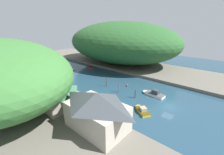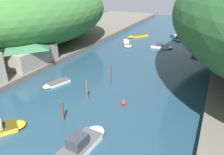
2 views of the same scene
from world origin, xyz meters
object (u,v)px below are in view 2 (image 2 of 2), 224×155
at_px(boat_white_cruiser, 200,55).
at_px(boat_cabin_cruiser, 56,84).
at_px(boathouse_shed, 25,50).
at_px(boat_moored_right, 2,128).
at_px(channel_buoy_near, 124,102).
at_px(boat_small_dinghy, 176,38).
at_px(person_on_quay, 15,67).
at_px(boat_far_upstream, 126,44).
at_px(boat_near_quay, 137,36).
at_px(boat_open_rowboat, 83,142).
at_px(boat_red_skiff, 162,46).

height_order(boat_white_cruiser, boat_cabin_cruiser, boat_cabin_cruiser).
relative_size(boathouse_shed, boat_moored_right, 1.92).
height_order(boat_cabin_cruiser, channel_buoy_near, channel_buoy_near).
xyz_separation_m(boat_small_dinghy, person_on_quay, (-18.55, -37.94, 1.65)).
xyz_separation_m(boat_far_upstream, boat_cabin_cruiser, (-1.25, -25.66, -0.12)).
height_order(boat_small_dinghy, person_on_quay, person_on_quay).
relative_size(boat_near_quay, boat_open_rowboat, 0.92).
bearing_deg(boat_open_rowboat, boat_small_dinghy, 94.28).
relative_size(boat_red_skiff, boat_near_quay, 0.88).
bearing_deg(boat_cabin_cruiser, boathouse_shed, -1.27).
xyz_separation_m(boat_red_skiff, person_on_quay, (-17.15, -27.95, 1.59)).
height_order(boathouse_shed, channel_buoy_near, boathouse_shed).
height_order(boathouse_shed, boat_red_skiff, boathouse_shed).
distance_m(boat_far_upstream, boat_near_quay, 9.00).
distance_m(boathouse_shed, boat_near_quay, 32.97).
distance_m(boat_small_dinghy, boat_moored_right, 49.46).
relative_size(boat_open_rowboat, person_on_quay, 3.85).
distance_m(boat_far_upstream, boat_open_rowboat, 36.86).
relative_size(boathouse_shed, person_on_quay, 5.77).
bearing_deg(boat_red_skiff, boat_open_rowboat, -4.75).
bearing_deg(channel_buoy_near, boathouse_shed, 168.59).
bearing_deg(boathouse_shed, boat_far_upstream, 64.85).
relative_size(boat_far_upstream, boat_open_rowboat, 0.89).
distance_m(boat_moored_right, channel_buoy_near, 14.42).
relative_size(boat_far_upstream, channel_buoy_near, 6.20).
relative_size(boat_small_dinghy, person_on_quay, 3.88).
distance_m(boat_near_quay, channel_buoy_near, 37.14).
relative_size(boathouse_shed, channel_buoy_near, 10.50).
height_order(boat_small_dinghy, boat_open_rowboat, boat_open_rowboat).
bearing_deg(boat_small_dinghy, boat_cabin_cruiser, 46.77).
bearing_deg(boat_red_skiff, boat_near_quay, -137.23).
distance_m(boat_open_rowboat, boat_moored_right, 9.25).
bearing_deg(boat_far_upstream, person_on_quay, 39.05).
height_order(boat_red_skiff, boat_moored_right, boat_moored_right).
bearing_deg(channel_buoy_near, boat_open_rowboat, -93.39).
xyz_separation_m(boat_open_rowboat, boat_cabin_cruiser, (-11.34, 9.79, -0.33)).
distance_m(boat_open_rowboat, channel_buoy_near, 8.98).
height_order(boat_red_skiff, boat_near_quay, boat_red_skiff).
distance_m(boat_open_rowboat, person_on_quay, 20.69).
xyz_separation_m(boat_red_skiff, channel_buoy_near, (2.00, -27.90, 0.01)).
distance_m(boat_red_skiff, boat_near_quay, 11.76).
xyz_separation_m(boat_near_quay, channel_buoy_near, (10.99, -35.48, 0.07)).
xyz_separation_m(boathouse_shed, person_on_quay, (1.91, -4.31, -1.52)).
bearing_deg(boat_moored_right, boat_far_upstream, 125.73).
height_order(boat_near_quay, boat_small_dinghy, boat_small_dinghy).
xyz_separation_m(boat_white_cruiser, channel_buoy_near, (-6.92, -25.35, 0.16)).
bearing_deg(boat_white_cruiser, boat_cabin_cruiser, -101.34).
relative_size(boat_far_upstream, boat_cabin_cruiser, 1.21).
xyz_separation_m(boat_white_cruiser, boat_open_rowboat, (-7.45, -34.31, 0.35)).
relative_size(boathouse_shed, boat_near_quay, 1.62).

